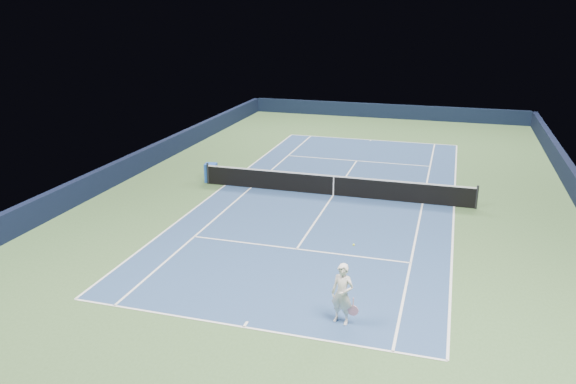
# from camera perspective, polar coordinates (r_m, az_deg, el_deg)

# --- Properties ---
(ground) EXTENTS (40.00, 40.00, 0.00)m
(ground) POSITION_cam_1_polar(r_m,az_deg,el_deg) (26.50, 4.62, -0.34)
(ground) COLOR #3C5C32
(ground) RESTS_ON ground
(wall_far) EXTENTS (22.00, 0.35, 1.10)m
(wall_far) POSITION_cam_1_polar(r_m,az_deg,el_deg) (45.39, 9.94, 8.10)
(wall_far) COLOR black
(wall_far) RESTS_ON ground
(wall_left) EXTENTS (0.35, 40.00, 1.10)m
(wall_left) POSITION_cam_1_polar(r_m,az_deg,el_deg) (30.32, -15.79, 2.53)
(wall_left) COLOR black
(wall_left) RESTS_ON ground
(court_surface) EXTENTS (10.97, 23.77, 0.01)m
(court_surface) POSITION_cam_1_polar(r_m,az_deg,el_deg) (26.50, 4.62, -0.33)
(court_surface) COLOR navy
(court_surface) RESTS_ON ground
(baseline_far) EXTENTS (10.97, 0.08, 0.00)m
(baseline_far) POSITION_cam_1_polar(r_m,az_deg,el_deg) (37.78, 8.42, 5.26)
(baseline_far) COLOR white
(baseline_far) RESTS_ON ground
(baseline_near) EXTENTS (10.97, 0.08, 0.00)m
(baseline_near) POSITION_cam_1_polar(r_m,az_deg,el_deg) (16.09, -4.53, -13.52)
(baseline_near) COLOR white
(baseline_near) RESTS_ON ground
(sideline_doubles_right) EXTENTS (0.08, 23.77, 0.00)m
(sideline_doubles_right) POSITION_cam_1_polar(r_m,az_deg,el_deg) (26.01, 16.52, -1.41)
(sideline_doubles_right) COLOR white
(sideline_doubles_right) RESTS_ON ground
(sideline_doubles_left) EXTENTS (0.08, 23.77, 0.00)m
(sideline_doubles_left) POSITION_cam_1_polar(r_m,az_deg,el_deg) (28.06, -6.39, 0.70)
(sideline_doubles_left) COLOR white
(sideline_doubles_left) RESTS_ON ground
(sideline_singles_right) EXTENTS (0.08, 23.77, 0.00)m
(sideline_singles_right) POSITION_cam_1_polar(r_m,az_deg,el_deg) (26.03, 13.52, -1.14)
(sideline_singles_right) COLOR white
(sideline_singles_right) RESTS_ON ground
(sideline_singles_left) EXTENTS (0.08, 23.77, 0.00)m
(sideline_singles_left) POSITION_cam_1_polar(r_m,az_deg,el_deg) (27.57, -3.76, 0.46)
(sideline_singles_left) COLOR white
(sideline_singles_left) RESTS_ON ground
(service_line_far) EXTENTS (8.23, 0.08, 0.00)m
(service_line_far) POSITION_cam_1_polar(r_m,az_deg,el_deg) (32.52, 6.99, 3.17)
(service_line_far) COLOR white
(service_line_far) RESTS_ON ground
(service_line_near) EXTENTS (8.23, 0.08, 0.00)m
(service_line_near) POSITION_cam_1_polar(r_m,az_deg,el_deg) (20.70, 0.89, -5.81)
(service_line_near) COLOR white
(service_line_near) RESTS_ON ground
(center_service_line) EXTENTS (0.08, 12.80, 0.00)m
(center_service_line) POSITION_cam_1_polar(r_m,az_deg,el_deg) (26.49, 4.62, -0.32)
(center_service_line) COLOR white
(center_service_line) RESTS_ON ground
(center_mark_far) EXTENTS (0.08, 0.30, 0.00)m
(center_mark_far) POSITION_cam_1_polar(r_m,az_deg,el_deg) (37.64, 8.38, 5.21)
(center_mark_far) COLOR white
(center_mark_far) RESTS_ON ground
(center_mark_near) EXTENTS (0.08, 0.30, 0.00)m
(center_mark_near) POSITION_cam_1_polar(r_m,az_deg,el_deg) (16.21, -4.34, -13.25)
(center_mark_near) COLOR white
(center_mark_near) RESTS_ON ground
(tennis_net) EXTENTS (12.90, 0.10, 1.07)m
(tennis_net) POSITION_cam_1_polar(r_m,az_deg,el_deg) (26.34, 4.65, 0.70)
(tennis_net) COLOR black
(tennis_net) RESTS_ON ground
(sponsor_cube) EXTENTS (0.66, 0.62, 0.95)m
(sponsor_cube) POSITION_cam_1_polar(r_m,az_deg,el_deg) (28.60, -7.82, 1.96)
(sponsor_cube) COLOR #1C4BAC
(sponsor_cube) RESTS_ON ground
(tennis_player) EXTENTS (0.85, 1.33, 2.00)m
(tennis_player) POSITION_cam_1_polar(r_m,az_deg,el_deg) (15.89, 5.56, -10.28)
(tennis_player) COLOR white
(tennis_player) RESTS_ON ground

